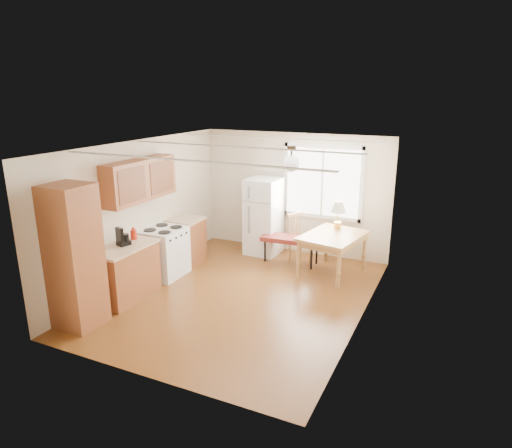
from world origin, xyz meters
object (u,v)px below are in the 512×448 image
Objects in this scene: dining_table at (333,240)px; chair at (297,235)px; bench at (291,240)px; refrigerator at (263,216)px.

chair is at bearing 165.91° from dining_table.
chair is (-0.83, 0.38, -0.12)m from dining_table.
bench is at bearing 176.28° from dining_table.
refrigerator is 1.73m from dining_table.
chair is at bearing 59.82° from bench.
refrigerator is 1.34× the size of bench.
dining_table is at bearing -16.05° from refrigerator.
dining_table is 0.93m from chair.
chair reaches higher than dining_table.
refrigerator reaches higher than chair.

